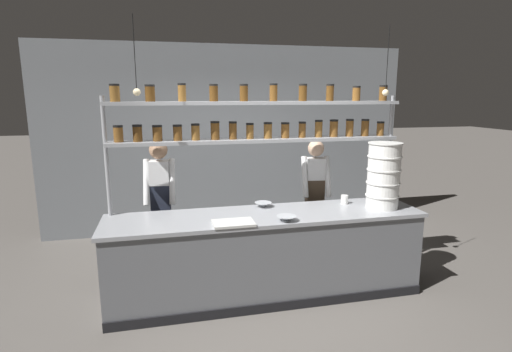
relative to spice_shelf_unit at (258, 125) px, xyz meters
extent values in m
plane|color=#5B5651|center=(0.01, -0.33, -1.83)|extent=(40.00, 40.00, 0.00)
cube|color=gray|center=(0.01, 2.05, -0.37)|extent=(5.75, 0.12, 2.91)
cube|color=slate|center=(0.01, -0.33, -1.39)|extent=(3.29, 0.72, 0.88)
cube|color=#999BA0|center=(0.01, -0.33, -0.93)|extent=(3.35, 0.76, 0.04)
cube|color=black|center=(0.01, -0.70, -1.78)|extent=(3.29, 0.03, 0.10)
cylinder|color=#999BA0|center=(-1.58, 0.00, -0.75)|extent=(0.04, 0.04, 2.14)
cylinder|color=#999BA0|center=(1.61, 0.00, -0.75)|extent=(0.04, 0.04, 2.14)
cube|color=#999BA0|center=(0.01, 0.00, -0.16)|extent=(3.19, 0.28, 0.04)
cylinder|color=brown|center=(-1.45, 0.00, -0.07)|extent=(0.10, 0.10, 0.15)
cylinder|color=black|center=(-1.45, 0.00, 0.02)|extent=(0.10, 0.10, 0.02)
cylinder|color=#513314|center=(-1.26, 0.00, -0.07)|extent=(0.10, 0.10, 0.15)
cylinder|color=black|center=(-1.26, 0.00, 0.02)|extent=(0.10, 0.10, 0.02)
cylinder|color=brown|center=(-1.07, 0.00, -0.07)|extent=(0.10, 0.10, 0.15)
cylinder|color=black|center=(-1.07, 0.00, 0.01)|extent=(0.10, 0.10, 0.02)
cylinder|color=brown|center=(-0.86, 0.00, -0.07)|extent=(0.09, 0.09, 0.15)
cylinder|color=black|center=(-0.86, 0.00, 0.01)|extent=(0.10, 0.10, 0.02)
cylinder|color=brown|center=(-0.68, 0.00, -0.07)|extent=(0.09, 0.09, 0.15)
cylinder|color=black|center=(-0.68, 0.00, 0.02)|extent=(0.09, 0.09, 0.02)
cylinder|color=brown|center=(-0.47, 0.00, -0.06)|extent=(0.09, 0.09, 0.18)
cylinder|color=black|center=(-0.47, 0.00, 0.04)|extent=(0.10, 0.10, 0.02)
cylinder|color=brown|center=(-0.28, 0.00, -0.06)|extent=(0.08, 0.08, 0.17)
cylinder|color=black|center=(-0.28, 0.00, 0.04)|extent=(0.09, 0.09, 0.02)
cylinder|color=brown|center=(-0.09, 0.00, -0.07)|extent=(0.08, 0.08, 0.15)
cylinder|color=black|center=(-0.09, 0.00, 0.02)|extent=(0.08, 0.08, 0.02)
cylinder|color=brown|center=(0.11, 0.00, -0.07)|extent=(0.09, 0.09, 0.16)
cylinder|color=black|center=(0.11, 0.00, 0.02)|extent=(0.09, 0.09, 0.02)
cylinder|color=brown|center=(0.31, 0.00, -0.07)|extent=(0.09, 0.09, 0.15)
cylinder|color=black|center=(0.31, 0.00, 0.02)|extent=(0.09, 0.09, 0.02)
cylinder|color=brown|center=(0.51, 0.00, -0.07)|extent=(0.08, 0.08, 0.16)
cylinder|color=black|center=(0.51, 0.00, 0.02)|extent=(0.08, 0.08, 0.02)
cylinder|color=brown|center=(0.70, 0.00, -0.06)|extent=(0.08, 0.08, 0.17)
cylinder|color=black|center=(0.70, 0.00, 0.04)|extent=(0.09, 0.09, 0.02)
cylinder|color=brown|center=(0.89, 0.00, -0.06)|extent=(0.09, 0.09, 0.18)
cylinder|color=black|center=(0.89, 0.00, 0.04)|extent=(0.10, 0.10, 0.02)
cylinder|color=brown|center=(1.08, 0.00, -0.06)|extent=(0.09, 0.09, 0.18)
cylinder|color=black|center=(1.08, 0.00, 0.04)|extent=(0.09, 0.09, 0.02)
cylinder|color=brown|center=(1.28, 0.00, -0.06)|extent=(0.09, 0.09, 0.18)
cylinder|color=black|center=(1.28, 0.00, 0.04)|extent=(0.09, 0.09, 0.02)
cylinder|color=brown|center=(1.48, 0.00, -0.07)|extent=(0.08, 0.08, 0.14)
cylinder|color=black|center=(1.48, 0.00, 0.01)|extent=(0.09, 0.09, 0.02)
cube|color=#999BA0|center=(0.01, 0.00, 0.24)|extent=(3.19, 0.28, 0.04)
cylinder|color=brown|center=(-1.46, 0.00, 0.33)|extent=(0.10, 0.10, 0.15)
cylinder|color=black|center=(-1.46, 0.00, 0.42)|extent=(0.10, 0.10, 0.02)
cylinder|color=#513314|center=(-1.12, 0.00, 0.33)|extent=(0.10, 0.10, 0.15)
cylinder|color=black|center=(-1.12, 0.00, 0.42)|extent=(0.10, 0.10, 0.02)
cylinder|color=brown|center=(-0.80, 0.00, 0.34)|extent=(0.08, 0.08, 0.16)
cylinder|color=black|center=(-0.80, 0.00, 0.43)|extent=(0.08, 0.08, 0.02)
cylinder|color=#513314|center=(-0.48, 0.00, 0.34)|extent=(0.09, 0.09, 0.16)
cylinder|color=black|center=(-0.48, 0.00, 0.43)|extent=(0.09, 0.09, 0.02)
cylinder|color=#513314|center=(-0.16, 0.00, 0.34)|extent=(0.09, 0.09, 0.16)
cylinder|color=black|center=(-0.16, 0.00, 0.43)|extent=(0.09, 0.09, 0.02)
cylinder|color=brown|center=(0.17, 0.00, 0.34)|extent=(0.09, 0.09, 0.17)
cylinder|color=black|center=(0.17, 0.00, 0.44)|extent=(0.09, 0.09, 0.02)
cylinder|color=#513314|center=(0.51, 0.00, 0.34)|extent=(0.09, 0.09, 0.17)
cylinder|color=black|center=(0.51, 0.00, 0.43)|extent=(0.09, 0.09, 0.02)
cylinder|color=#513314|center=(0.83, 0.00, 0.34)|extent=(0.09, 0.09, 0.17)
cylinder|color=black|center=(0.83, 0.00, 0.43)|extent=(0.09, 0.09, 0.02)
cylinder|color=brown|center=(1.15, 0.00, 0.33)|extent=(0.09, 0.09, 0.15)
cylinder|color=black|center=(1.15, 0.00, 0.41)|extent=(0.09, 0.09, 0.02)
cylinder|color=brown|center=(1.48, 0.00, 0.34)|extent=(0.09, 0.09, 0.16)
cylinder|color=black|center=(1.48, 0.00, 0.43)|extent=(0.09, 0.09, 0.02)
cylinder|color=black|center=(-1.15, 0.42, -1.43)|extent=(0.11, 0.11, 0.79)
cylinder|color=black|center=(-0.99, 0.41, -1.43)|extent=(0.11, 0.11, 0.79)
cube|color=#232838|center=(-1.07, 0.41, -0.87)|extent=(0.23, 0.19, 0.34)
cube|color=white|center=(-1.07, 0.41, -0.56)|extent=(0.24, 0.20, 0.28)
sphere|color=#A37A5B|center=(-1.07, 0.41, -0.29)|extent=(0.21, 0.21, 0.21)
cylinder|color=white|center=(-1.22, 0.37, -0.65)|extent=(0.09, 0.25, 0.52)
cylinder|color=white|center=(-0.93, 0.34, -0.65)|extent=(0.09, 0.25, 0.52)
cylinder|color=black|center=(0.76, 0.42, -1.44)|extent=(0.11, 0.11, 0.77)
cylinder|color=black|center=(0.92, 0.39, -1.44)|extent=(0.11, 0.11, 0.77)
cube|color=#473828|center=(0.84, 0.41, -0.89)|extent=(0.24, 0.20, 0.33)
cube|color=white|center=(0.84, 0.41, -0.59)|extent=(0.24, 0.21, 0.27)
sphere|color=tan|center=(0.84, 0.41, -0.33)|extent=(0.20, 0.20, 0.20)
cylinder|color=white|center=(0.69, 0.37, -0.68)|extent=(0.10, 0.25, 0.51)
cylinder|color=white|center=(0.98, 0.33, -0.68)|extent=(0.10, 0.25, 0.51)
cylinder|color=white|center=(1.32, -0.38, -0.84)|extent=(0.35, 0.35, 0.13)
cylinder|color=silver|center=(1.32, -0.38, -0.77)|extent=(0.37, 0.37, 0.01)
cylinder|color=white|center=(1.32, -0.38, -0.69)|extent=(0.35, 0.35, 0.13)
cylinder|color=silver|center=(1.32, -0.38, -0.62)|extent=(0.37, 0.37, 0.01)
cylinder|color=white|center=(1.32, -0.38, -0.55)|extent=(0.35, 0.35, 0.13)
cylinder|color=silver|center=(1.32, -0.38, -0.48)|extent=(0.37, 0.37, 0.01)
cylinder|color=white|center=(1.32, -0.38, -0.40)|extent=(0.35, 0.35, 0.13)
cylinder|color=silver|center=(1.32, -0.38, -0.33)|extent=(0.37, 0.37, 0.01)
cylinder|color=white|center=(1.32, -0.38, -0.26)|extent=(0.35, 0.35, 0.13)
cylinder|color=silver|center=(1.32, -0.38, -0.19)|extent=(0.37, 0.37, 0.01)
cube|color=silver|center=(-0.38, -0.59, -0.89)|extent=(0.40, 0.26, 0.02)
cylinder|color=#B2B7BC|center=(0.05, -0.06, -0.90)|extent=(0.09, 0.09, 0.01)
cone|color=#B2B7BC|center=(0.05, -0.06, -0.88)|extent=(0.19, 0.19, 0.05)
cylinder|color=#B2B7BC|center=(0.15, -0.61, -0.90)|extent=(0.09, 0.09, 0.01)
cone|color=#B2B7BC|center=(0.15, -0.61, -0.88)|extent=(0.20, 0.20, 0.05)
cylinder|color=silver|center=(0.99, -0.14, -0.86)|extent=(0.08, 0.08, 0.10)
cylinder|color=black|center=(-1.23, -0.33, 0.69)|extent=(0.01, 0.01, 0.69)
sphere|color=#F9E5B2|center=(-1.23, -0.33, 0.35)|extent=(0.07, 0.07, 0.07)
cylinder|color=black|center=(1.32, -0.33, 0.69)|extent=(0.01, 0.01, 0.69)
sphere|color=#F9E5B2|center=(1.32, -0.33, 0.35)|extent=(0.07, 0.07, 0.07)
camera|label=1|loc=(-1.01, -4.24, 0.32)|focal=28.00mm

